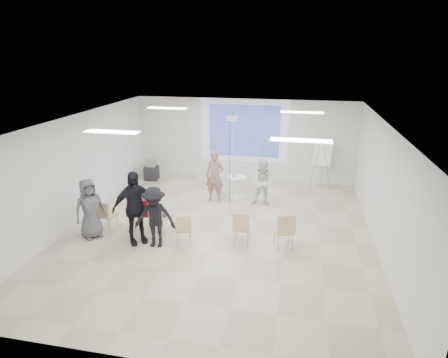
% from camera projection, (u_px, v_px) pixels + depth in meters
% --- Properties ---
extents(floor, '(8.00, 9.00, 0.10)m').
position_uv_depth(floor, '(218.00, 234.00, 10.05)').
color(floor, beige).
rests_on(floor, ground).
extents(ceiling, '(8.00, 9.00, 0.10)m').
position_uv_depth(ceiling, '(217.00, 119.00, 9.04)').
color(ceiling, white).
rests_on(ceiling, wall_back).
extents(wall_back, '(8.00, 0.10, 3.00)m').
position_uv_depth(wall_back, '(244.00, 140.00, 13.76)').
color(wall_back, silver).
rests_on(wall_back, floor).
extents(wall_left, '(0.10, 9.00, 3.00)m').
position_uv_depth(wall_left, '(74.00, 170.00, 10.30)').
color(wall_left, silver).
rests_on(wall_left, floor).
extents(wall_right, '(0.10, 9.00, 3.00)m').
position_uv_depth(wall_right, '(386.00, 191.00, 8.79)').
color(wall_right, silver).
rests_on(wall_right, floor).
extents(projection_halo, '(3.20, 0.01, 2.30)m').
position_uv_depth(projection_halo, '(244.00, 131.00, 13.58)').
color(projection_halo, silver).
rests_on(projection_halo, wall_back).
extents(projection_image, '(2.60, 0.01, 1.90)m').
position_uv_depth(projection_image, '(244.00, 131.00, 13.57)').
color(projection_image, '#3040A5').
rests_on(projection_image, wall_back).
extents(pedestal_table, '(0.67, 0.67, 0.77)m').
position_uv_depth(pedestal_table, '(237.00, 186.00, 12.23)').
color(pedestal_table, white).
rests_on(pedestal_table, floor).
extents(player_left, '(0.70, 0.50, 1.86)m').
position_uv_depth(player_left, '(215.00, 173.00, 11.87)').
color(player_left, '#917559').
rests_on(player_left, floor).
extents(player_right, '(0.80, 0.64, 1.65)m').
position_uv_depth(player_right, '(264.00, 180.00, 11.57)').
color(player_right, white).
rests_on(player_right, floor).
extents(controller_left, '(0.05, 0.13, 0.04)m').
position_uv_depth(controller_left, '(222.00, 162.00, 11.97)').
color(controller_left, silver).
rests_on(controller_left, player_left).
extents(controller_right, '(0.04, 0.13, 0.04)m').
position_uv_depth(controller_right, '(259.00, 168.00, 11.74)').
color(controller_right, white).
rests_on(controller_right, player_right).
extents(chair_far_left, '(0.48, 0.50, 0.84)m').
position_uv_depth(chair_far_left, '(106.00, 214.00, 9.99)').
color(chair_far_left, tan).
rests_on(chair_far_left, floor).
extents(chair_left_mid, '(0.55, 0.57, 0.94)m').
position_uv_depth(chair_left_mid, '(142.00, 212.00, 9.95)').
color(chair_left_mid, tan).
rests_on(chair_left_mid, floor).
extents(chair_left_inner, '(0.60, 0.62, 0.96)m').
position_uv_depth(chair_left_inner, '(160.00, 214.00, 9.82)').
color(chair_left_inner, tan).
rests_on(chair_left_inner, floor).
extents(chair_center, '(0.50, 0.52, 0.83)m').
position_uv_depth(chair_center, '(183.00, 227.00, 9.23)').
color(chair_center, tan).
rests_on(chair_center, floor).
extents(chair_right_inner, '(0.41, 0.44, 0.88)m').
position_uv_depth(chair_right_inner, '(241.00, 226.00, 9.22)').
color(chair_right_inner, tan).
rests_on(chair_right_inner, floor).
extents(chair_right_far, '(0.56, 0.59, 0.95)m').
position_uv_depth(chair_right_far, '(285.00, 229.00, 9.00)').
color(chair_right_far, tan).
rests_on(chair_right_far, floor).
extents(red_jacket, '(0.49, 0.24, 0.46)m').
position_uv_depth(red_jacket, '(138.00, 208.00, 9.76)').
color(red_jacket, maroon).
rests_on(red_jacket, chair_left_mid).
extents(laptop, '(0.42, 0.38, 0.03)m').
position_uv_depth(laptop, '(163.00, 214.00, 9.92)').
color(laptop, black).
rests_on(laptop, chair_left_inner).
extents(audience_left, '(1.45, 1.40, 2.17)m').
position_uv_depth(audience_left, '(134.00, 203.00, 9.20)').
color(audience_left, black).
rests_on(audience_left, floor).
extents(audience_mid, '(1.21, 0.76, 1.77)m').
position_uv_depth(audience_mid, '(155.00, 213.00, 9.08)').
color(audience_mid, black).
rests_on(audience_mid, floor).
extents(audience_outer, '(1.00, 1.03, 1.78)m').
position_uv_depth(audience_outer, '(89.00, 205.00, 9.54)').
color(audience_outer, '#5E5E63').
rests_on(audience_outer, floor).
extents(flipchart_easel, '(0.70, 0.55, 1.70)m').
position_uv_depth(flipchart_easel, '(323.00, 154.00, 12.86)').
color(flipchart_easel, gray).
rests_on(flipchart_easel, floor).
extents(av_cart, '(0.54, 0.45, 0.75)m').
position_uv_depth(av_cart, '(152.00, 171.00, 13.99)').
color(av_cart, black).
rests_on(av_cart, floor).
extents(ceiling_projector, '(0.30, 0.25, 3.00)m').
position_uv_depth(ceiling_projector, '(232.00, 123.00, 10.52)').
color(ceiling_projector, white).
rests_on(ceiling_projector, ceiling).
extents(fluor_panel_nw, '(1.20, 0.30, 0.02)m').
position_uv_depth(fluor_panel_nw, '(167.00, 108.00, 11.29)').
color(fluor_panel_nw, white).
rests_on(fluor_panel_nw, ceiling).
extents(fluor_panel_ne, '(1.20, 0.30, 0.02)m').
position_uv_depth(fluor_panel_ne, '(302.00, 112.00, 10.54)').
color(fluor_panel_ne, white).
rests_on(fluor_panel_ne, ceiling).
extents(fluor_panel_sw, '(1.20, 0.30, 0.02)m').
position_uv_depth(fluor_panel_sw, '(112.00, 132.00, 8.05)').
color(fluor_panel_sw, white).
rests_on(fluor_panel_sw, ceiling).
extents(fluor_panel_se, '(1.20, 0.30, 0.02)m').
position_uv_depth(fluor_panel_se, '(301.00, 140.00, 7.30)').
color(fluor_panel_se, white).
rests_on(fluor_panel_se, ceiling).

